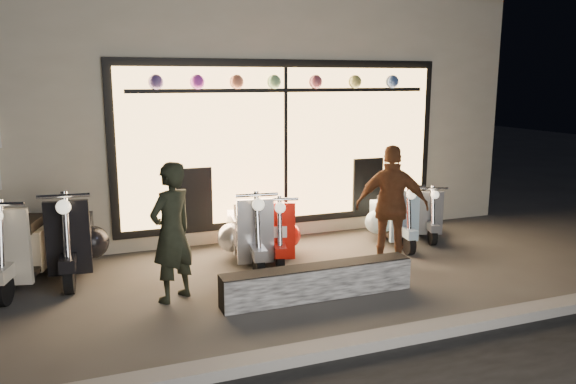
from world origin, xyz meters
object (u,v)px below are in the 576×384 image
object	(u,v)px
scooter_silver	(248,232)
woman	(392,206)
graffiti_barrier	(318,282)
scooter_red	(276,231)
man	(172,232)

from	to	relation	value
scooter_silver	woman	xyz separation A→B (m)	(1.82, -0.87, 0.41)
woman	scooter_silver	bearing A→B (deg)	3.18
woman	graffiti_barrier	bearing A→B (deg)	56.10
graffiti_barrier	woman	bearing A→B (deg)	27.34
scooter_red	woman	bearing A→B (deg)	-17.71
graffiti_barrier	woman	world-z (taller)	woman
scooter_red	woman	size ratio (longest dim) A/B	0.82
graffiti_barrier	scooter_silver	size ratio (longest dim) A/B	1.55
scooter_silver	scooter_red	size ratio (longest dim) A/B	1.11
graffiti_barrier	man	size ratio (longest dim) A/B	1.43
scooter_red	woman	xyz separation A→B (m)	(1.39, -0.89, 0.45)
scooter_silver	man	xyz separation A→B (m)	(-1.24, -1.06, 0.39)
graffiti_barrier	man	distance (m)	1.82
man	woman	world-z (taller)	woman
graffiti_barrier	woman	size ratio (longest dim) A/B	1.40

